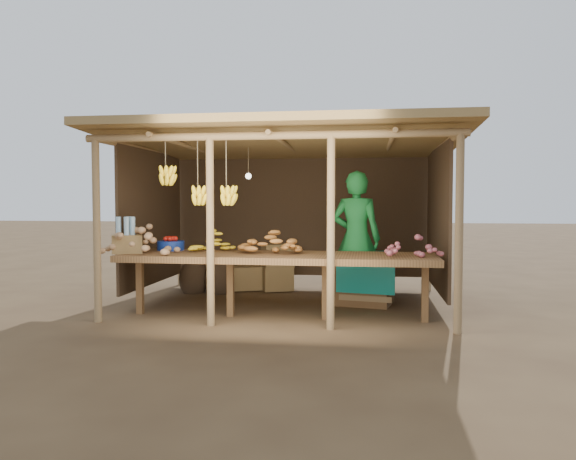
# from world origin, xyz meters

# --- Properties ---
(ground) EXTENTS (60.00, 60.00, 0.00)m
(ground) POSITION_xyz_m (0.00, 0.00, 0.00)
(ground) COLOR brown
(ground) RESTS_ON ground
(stall_structure) EXTENTS (4.70, 3.50, 2.43)m
(stall_structure) POSITION_xyz_m (-0.06, 0.09, 1.92)
(stall_structure) COLOR #98774E
(stall_structure) RESTS_ON ground
(counter) EXTENTS (3.90, 1.05, 0.80)m
(counter) POSITION_xyz_m (0.00, -0.95, 0.74)
(counter) COLOR brown
(counter) RESTS_ON ground
(potato_heap) EXTENTS (0.97, 0.68, 0.36)m
(potato_heap) POSITION_xyz_m (-1.72, -1.14, 0.98)
(potato_heap) COLOR tan
(potato_heap) RESTS_ON counter
(sweet_potato_heap) EXTENTS (0.92, 0.63, 0.35)m
(sweet_potato_heap) POSITION_xyz_m (-0.09, -0.95, 0.98)
(sweet_potato_heap) COLOR #AA692B
(sweet_potato_heap) RESTS_ON counter
(onion_heap) EXTENTS (0.83, 0.64, 0.35)m
(onion_heap) POSITION_xyz_m (1.62, -1.14, 0.98)
(onion_heap) COLOR #A9525A
(onion_heap) RESTS_ON counter
(banana_pile) EXTENTS (0.58, 0.42, 0.34)m
(banana_pile) POSITION_xyz_m (-0.87, -0.67, 0.97)
(banana_pile) COLOR yellow
(banana_pile) RESTS_ON counter
(tomato_basin) EXTENTS (0.36, 0.36, 0.19)m
(tomato_basin) POSITION_xyz_m (-1.50, -0.62, 0.88)
(tomato_basin) COLOR navy
(tomato_basin) RESTS_ON counter
(bottle_box) EXTENTS (0.45, 0.41, 0.46)m
(bottle_box) POSITION_xyz_m (-1.90, -1.09, 0.98)
(bottle_box) COLOR olive
(bottle_box) RESTS_ON counter
(vendor) EXTENTS (0.76, 0.58, 1.87)m
(vendor) POSITION_xyz_m (0.96, 0.04, 0.94)
(vendor) COLOR #1A7630
(vendor) RESTS_ON ground
(tarp_crate) EXTENTS (0.93, 0.84, 0.96)m
(tarp_crate) POSITION_xyz_m (1.08, 0.13, 0.39)
(tarp_crate) COLOR brown
(tarp_crate) RESTS_ON ground
(carton_stack) EXTENTS (1.08, 0.51, 0.75)m
(carton_stack) POSITION_xyz_m (-0.50, 1.08, 0.33)
(carton_stack) COLOR olive
(carton_stack) RESTS_ON ground
(burlap_sacks) EXTENTS (0.87, 0.46, 0.62)m
(burlap_sacks) POSITION_xyz_m (-1.41, 0.74, 0.27)
(burlap_sacks) COLOR #453220
(burlap_sacks) RESTS_ON ground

